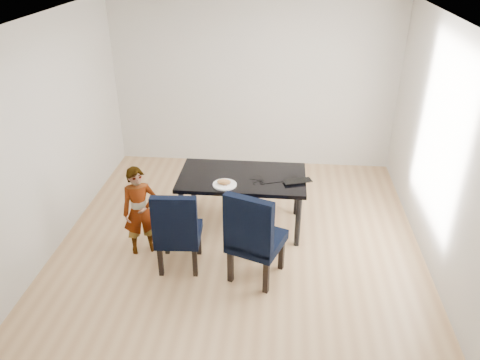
# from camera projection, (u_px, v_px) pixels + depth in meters

# --- Properties ---
(floor) EXTENTS (4.50, 5.00, 0.01)m
(floor) POSITION_uv_depth(u_px,v_px,m) (238.00, 248.00, 5.83)
(floor) COLOR tan
(floor) RESTS_ON ground
(ceiling) EXTENTS (4.50, 5.00, 0.01)m
(ceiling) POSITION_uv_depth(u_px,v_px,m) (238.00, 22.00, 4.56)
(ceiling) COLOR white
(ceiling) RESTS_ON wall_back
(wall_back) EXTENTS (4.50, 0.01, 2.70)m
(wall_back) POSITION_uv_depth(u_px,v_px,m) (254.00, 84.00, 7.40)
(wall_back) COLOR beige
(wall_back) RESTS_ON ground
(wall_front) EXTENTS (4.50, 0.01, 2.70)m
(wall_front) POSITION_uv_depth(u_px,v_px,m) (200.00, 308.00, 2.99)
(wall_front) COLOR silver
(wall_front) RESTS_ON ground
(wall_left) EXTENTS (0.01, 5.00, 2.70)m
(wall_left) POSITION_uv_depth(u_px,v_px,m) (44.00, 141.00, 5.38)
(wall_left) COLOR silver
(wall_left) RESTS_ON ground
(wall_right) EXTENTS (0.01, 5.00, 2.70)m
(wall_right) POSITION_uv_depth(u_px,v_px,m) (447.00, 157.00, 5.01)
(wall_right) COLOR silver
(wall_right) RESTS_ON ground
(dining_table) EXTENTS (1.60, 0.90, 0.75)m
(dining_table) POSITION_uv_depth(u_px,v_px,m) (242.00, 201.00, 6.09)
(dining_table) COLOR black
(dining_table) RESTS_ON floor
(chair_left) EXTENTS (0.53, 0.54, 1.03)m
(chair_left) POSITION_uv_depth(u_px,v_px,m) (179.00, 227.00, 5.31)
(chair_left) COLOR black
(chair_left) RESTS_ON floor
(chair_right) EXTENTS (0.70, 0.72, 1.13)m
(chair_right) POSITION_uv_depth(u_px,v_px,m) (257.00, 233.00, 5.11)
(chair_right) COLOR black
(chair_right) RESTS_ON floor
(child) EXTENTS (0.49, 0.42, 1.12)m
(child) POSITION_uv_depth(u_px,v_px,m) (140.00, 211.00, 5.53)
(child) COLOR #FF3C15
(child) RESTS_ON floor
(plate) EXTENTS (0.36, 0.36, 0.02)m
(plate) POSITION_uv_depth(u_px,v_px,m) (225.00, 185.00, 5.69)
(plate) COLOR white
(plate) RESTS_ON dining_table
(sandwich) EXTENTS (0.18, 0.11, 0.07)m
(sandwich) POSITION_uv_depth(u_px,v_px,m) (224.00, 182.00, 5.67)
(sandwich) COLOR #BC7E43
(sandwich) RESTS_ON plate
(laptop) EXTENTS (0.40, 0.32, 0.03)m
(laptop) POSITION_uv_depth(u_px,v_px,m) (296.00, 180.00, 5.80)
(laptop) COLOR black
(laptop) RESTS_ON dining_table
(cable_tangle) EXTENTS (0.18, 0.18, 0.01)m
(cable_tangle) POSITION_uv_depth(u_px,v_px,m) (259.00, 183.00, 5.75)
(cable_tangle) COLOR black
(cable_tangle) RESTS_ON dining_table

